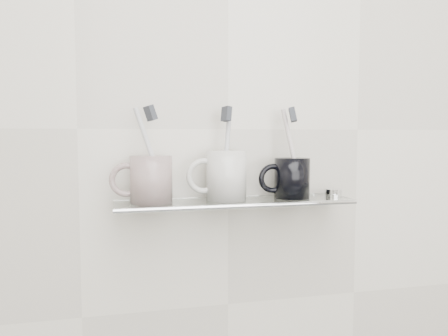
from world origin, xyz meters
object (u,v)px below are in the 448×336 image
object	(u,v)px
mug_left	(151,179)
mug_center	(226,175)
shelf_glass	(235,202)
mug_right	(292,178)

from	to	relation	value
mug_left	mug_center	xyz separation A→B (m)	(0.16, 0.00, 0.00)
mug_center	shelf_glass	bearing A→B (deg)	-28.13
mug_left	mug_center	size ratio (longest dim) A/B	0.91
mug_center	mug_left	bearing A→B (deg)	167.31
shelf_glass	mug_left	bearing A→B (deg)	178.36
shelf_glass	mug_center	world-z (taller)	mug_center
shelf_glass	mug_left	distance (m)	0.18
mug_left	mug_center	world-z (taller)	mug_center
mug_right	mug_center	bearing A→B (deg)	164.47
mug_center	mug_right	size ratio (longest dim) A/B	1.20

